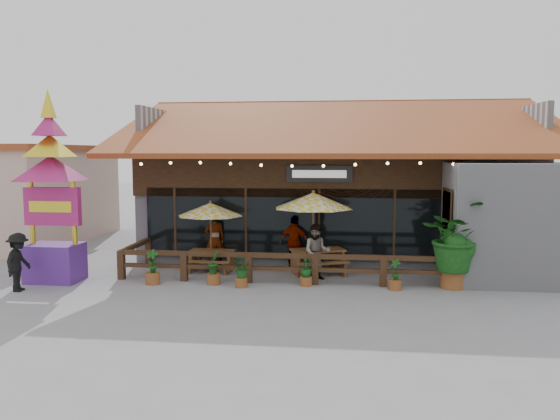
# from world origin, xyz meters

# --- Properties ---
(ground) EXTENTS (100.00, 100.00, 0.00)m
(ground) POSITION_xyz_m (0.00, 0.00, 0.00)
(ground) COLOR gray
(ground) RESTS_ON ground
(restaurant_building) EXTENTS (15.50, 14.73, 6.09)m
(restaurant_building) POSITION_xyz_m (0.26, 6.61, 2.21)
(restaurant_building) COLOR #ABABB0
(restaurant_building) RESTS_ON ground
(patio_railing) EXTENTS (10.00, 2.60, 0.92)m
(patio_railing) POSITION_xyz_m (-2.25, -0.27, 0.61)
(patio_railing) COLOR #412917
(patio_railing) RESTS_ON ground
(umbrella_left) EXTENTS (2.25, 2.25, 2.34)m
(umbrella_left) POSITION_xyz_m (-4.03, 1.01, 2.04)
(umbrella_left) COLOR brown
(umbrella_left) RESTS_ON ground
(umbrella_right) EXTENTS (3.14, 3.14, 2.73)m
(umbrella_right) POSITION_xyz_m (-0.64, 0.81, 2.38)
(umbrella_right) COLOR brown
(umbrella_right) RESTS_ON ground
(picnic_table_left) EXTENTS (1.52, 1.33, 0.70)m
(picnic_table_left) POSITION_xyz_m (-3.99, 0.96, 0.47)
(picnic_table_left) COLOR brown
(picnic_table_left) RESTS_ON ground
(picnic_table_right) EXTENTS (2.10, 1.97, 0.81)m
(picnic_table_right) POSITION_xyz_m (-0.50, 0.94, 0.55)
(picnic_table_right) COLOR brown
(picnic_table_right) RESTS_ON ground
(thai_sign_tower) EXTENTS (2.30, 2.30, 6.22)m
(thai_sign_tower) POSITION_xyz_m (-8.40, -0.98, 3.29)
(thai_sign_tower) COLOR #55258A
(thai_sign_tower) RESTS_ON ground
(tropical_plant) EXTENTS (2.41, 2.45, 2.57)m
(tropical_plant) POSITION_xyz_m (3.48, -0.47, 1.47)
(tropical_plant) COLOR brown
(tropical_plant) RESTS_ON ground
(diner_a) EXTENTS (0.82, 0.71, 1.90)m
(diner_a) POSITION_xyz_m (-4.04, 1.60, 0.95)
(diner_a) COLOR #3D2713
(diner_a) RESTS_ON ground
(diner_b) EXTENTS (0.85, 0.67, 1.73)m
(diner_b) POSITION_xyz_m (-0.48, 0.15, 0.86)
(diner_b) COLOR #3D2713
(diner_b) RESTS_ON ground
(diner_c) EXTENTS (1.12, 0.65, 1.79)m
(diner_c) POSITION_xyz_m (-1.30, 1.61, 0.90)
(diner_c) COLOR #3D2713
(diner_c) RESTS_ON ground
(pedestrian) EXTENTS (0.69, 1.12, 1.66)m
(pedestrian) POSITION_xyz_m (-8.79, -2.24, 0.83)
(pedestrian) COLOR black
(pedestrian) RESTS_ON ground
(planter_a) EXTENTS (0.43, 0.43, 1.05)m
(planter_a) POSITION_xyz_m (-5.31, -1.01, 0.44)
(planter_a) COLOR brown
(planter_a) RESTS_ON ground
(planter_b) EXTENTS (0.41, 0.43, 1.00)m
(planter_b) POSITION_xyz_m (-3.50, -0.83, 0.45)
(planter_b) COLOR brown
(planter_b) RESTS_ON ground
(planter_c) EXTENTS (0.64, 0.59, 0.87)m
(planter_c) POSITION_xyz_m (-2.62, -1.08, 0.49)
(planter_c) COLOR brown
(planter_c) RESTS_ON ground
(planter_d) EXTENTS (0.43, 0.43, 0.85)m
(planter_d) POSITION_xyz_m (-0.75, -0.71, 0.41)
(planter_d) COLOR brown
(planter_d) RESTS_ON ground
(planter_e) EXTENTS (0.38, 0.38, 0.90)m
(planter_e) POSITION_xyz_m (1.81, -0.88, 0.38)
(planter_e) COLOR brown
(planter_e) RESTS_ON ground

